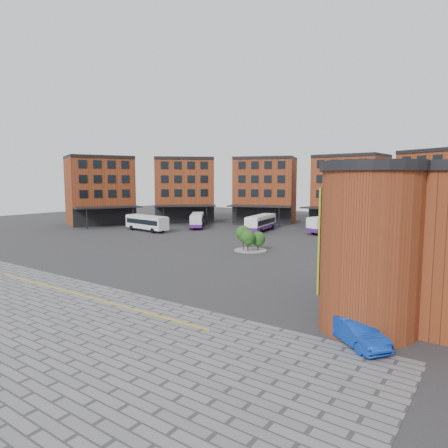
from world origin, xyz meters
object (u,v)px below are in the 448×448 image
Objects in this scene: bus_b at (197,220)px; bus_e at (409,234)px; bus_c at (261,223)px; tree_island at (250,238)px; bus_a at (147,222)px; bus_d at (332,224)px; blue_car at (356,332)px.

bus_b is 1.06× the size of bus_e.
bus_b is at bearing 179.26° from bus_c.
tree_island is 21.13m from bus_c.
bus_a is 44.59m from bus_e.
bus_b is 0.87× the size of bus_c.
bus_d is at bearing -51.55° from bus_a.
blue_car is at bearing -77.87° from bus_b.
bus_c is (13.36, 2.33, 0.09)m from bus_b.
tree_island is at bearing -89.71° from bus_e.
blue_car is at bearing -113.72° from bus_a.
bus_b is 26.15m from bus_d.
bus_b is 38.74m from bus_e.
bus_e is (13.60, -4.73, -0.18)m from bus_d.
bus_d is at bearing -159.55° from bus_e.
tree_island is at bearing 80.47° from blue_car.
bus_b is 2.05× the size of blue_car.
bus_d reaches higher than blue_car.
tree_island reaches higher than bus_d.
tree_island is 0.39× the size of bus_d.
bus_c reaches higher than blue_car.
bus_a is (-26.82, 6.86, -0.03)m from tree_island.
bus_d is (11.67, 5.23, 0.04)m from bus_c.
bus_c is at bearing 73.56° from blue_car.
bus_c is 1.22× the size of bus_e.
blue_car is (43.77, -39.08, -0.77)m from bus_b.
bus_c is (17.50, 12.10, -0.11)m from bus_a.
tree_island is at bearing -74.45° from bus_c.
bus_a is 56.18m from blue_car.
tree_island is 24.30m from bus_d.
bus_b is 58.69m from blue_car.
tree_island is 0.47× the size of bus_b.
tree_island is 27.69m from bus_a.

